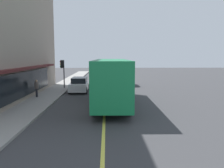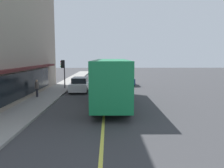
{
  "view_description": "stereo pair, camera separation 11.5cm",
  "coord_description": "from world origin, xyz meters",
  "px_view_note": "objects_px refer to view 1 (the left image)",
  "views": [
    {
      "loc": [
        -16.19,
        -0.15,
        3.76
      ],
      "look_at": [
        1.64,
        -0.59,
        1.6
      ],
      "focal_mm": 36.57,
      "sensor_mm": 36.0,
      "label": 1
    },
    {
      "loc": [
        -16.19,
        -0.26,
        3.76
      ],
      "look_at": [
        1.64,
        -0.59,
        1.6
      ],
      "focal_mm": 36.57,
      "sensor_mm": 36.0,
      "label": 2
    }
  ],
  "objects_px": {
    "bus": "(111,79)",
    "car_white": "(79,85)",
    "traffic_light": "(62,67)",
    "pedestrian_mid_block": "(37,87)",
    "car_navy": "(126,79)"
  },
  "relations": [
    {
      "from": "bus",
      "to": "car_white",
      "type": "distance_m",
      "value": 7.37
    },
    {
      "from": "bus",
      "to": "car_white",
      "type": "xyz_separation_m",
      "value": [
        6.48,
        3.29,
        -1.24
      ]
    },
    {
      "from": "traffic_light",
      "to": "pedestrian_mid_block",
      "type": "distance_m",
      "value": 6.04
    },
    {
      "from": "car_white",
      "to": "pedestrian_mid_block",
      "type": "relative_size",
      "value": 2.77
    },
    {
      "from": "traffic_light",
      "to": "car_white",
      "type": "height_order",
      "value": "traffic_light"
    },
    {
      "from": "car_navy",
      "to": "pedestrian_mid_block",
      "type": "distance_m",
      "value": 13.06
    },
    {
      "from": "car_white",
      "to": "pedestrian_mid_block",
      "type": "height_order",
      "value": "pedestrian_mid_block"
    },
    {
      "from": "traffic_light",
      "to": "car_navy",
      "type": "height_order",
      "value": "traffic_light"
    },
    {
      "from": "bus",
      "to": "car_navy",
      "type": "relative_size",
      "value": 2.56
    },
    {
      "from": "bus",
      "to": "car_white",
      "type": "relative_size",
      "value": 2.59
    },
    {
      "from": "bus",
      "to": "traffic_light",
      "type": "distance_m",
      "value": 9.78
    },
    {
      "from": "bus",
      "to": "pedestrian_mid_block",
      "type": "height_order",
      "value": "bus"
    },
    {
      "from": "car_navy",
      "to": "pedestrian_mid_block",
      "type": "xyz_separation_m",
      "value": [
        -9.66,
        8.77,
        0.33
      ]
    },
    {
      "from": "car_white",
      "to": "traffic_light",
      "type": "bearing_deg",
      "value": 51.11
    },
    {
      "from": "bus",
      "to": "car_navy",
      "type": "xyz_separation_m",
      "value": [
        12.09,
        -2.15,
        -1.24
      ]
    }
  ]
}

